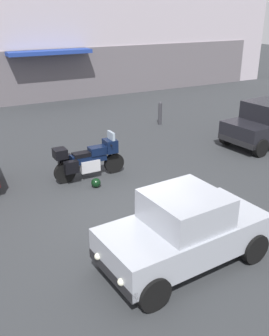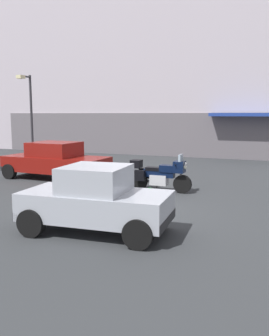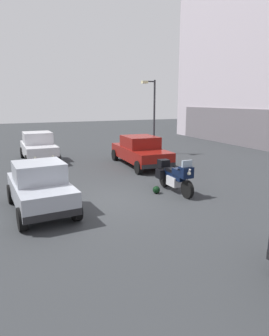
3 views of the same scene
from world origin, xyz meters
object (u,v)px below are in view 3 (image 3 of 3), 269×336
(motorcycle, at_px, (175,176))
(car_sedan_far, at_px, (140,151))
(helmet, at_px, (156,190))
(car_compact_side, at_px, (40,187))
(car_wagon_end, at_px, (38,147))
(streetlamp_curbside, at_px, (152,109))

(motorcycle, xyz_separation_m, car_sedan_far, (-4.87, 0.80, 0.16))
(helmet, height_order, car_compact_side, car_compact_side)
(car_wagon_end, bearing_deg, streetlamp_curbside, 85.02)
(helmet, distance_m, car_sedan_far, 5.07)
(helmet, distance_m, car_wagon_end, 8.86)
(helmet, relative_size, car_sedan_far, 0.06)
(motorcycle, distance_m, helmet, 0.88)
(motorcycle, height_order, car_wagon_end, car_wagon_end)
(car_sedan_far, distance_m, car_wagon_end, 5.91)
(motorcycle, xyz_separation_m, helmet, (-0.08, -0.73, -0.48))
(car_wagon_end, bearing_deg, motorcycle, 24.55)
(car_wagon_end, height_order, streetlamp_curbside, streetlamp_curbside)
(car_compact_side, relative_size, car_wagon_end, 0.91)
(motorcycle, bearing_deg, helmet, -96.71)
(car_sedan_far, distance_m, car_compact_side, 7.55)
(helmet, distance_m, streetlamp_curbside, 9.02)
(car_sedan_far, bearing_deg, streetlamp_curbside, -34.57)
(motorcycle, relative_size, car_sedan_far, 0.49)
(helmet, bearing_deg, streetlamp_curbside, 154.30)
(helmet, height_order, car_sedan_far, car_sedan_far)
(car_compact_side, xyz_separation_m, streetlamp_curbside, (-7.92, 7.89, 2.07))
(helmet, bearing_deg, motorcycle, 83.74)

